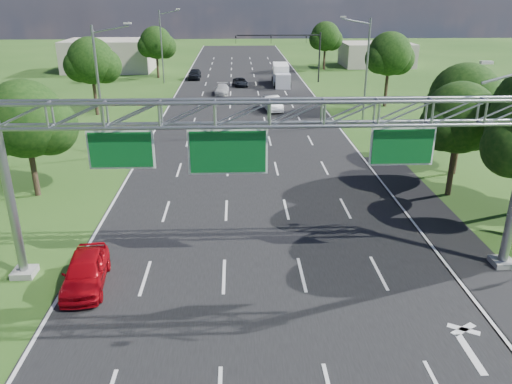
{
  "coord_description": "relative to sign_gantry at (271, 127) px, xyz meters",
  "views": [
    {
      "loc": [
        -1.13,
        -8.4,
        12.12
      ],
      "look_at": [
        -0.27,
        12.75,
        3.67
      ],
      "focal_mm": 35.0,
      "sensor_mm": 36.0,
      "label": 1
    }
  ],
  "objects": [
    {
      "name": "ground",
      "position": [
        -0.33,
        18.0,
        -6.89
      ],
      "size": [
        220.0,
        220.0,
        0.0
      ],
      "primitive_type": "plane",
      "color": "#244A16",
      "rests_on": "ground"
    },
    {
      "name": "road",
      "position": [
        -0.33,
        18.0,
        -6.89
      ],
      "size": [
        18.0,
        180.0,
        0.02
      ],
      "primitive_type": "cube",
      "color": "black",
      "rests_on": "ground"
    },
    {
      "name": "road_flare",
      "position": [
        9.87,
        2.0,
        -6.89
      ],
      "size": [
        3.0,
        30.0,
        0.02
      ],
      "primitive_type": "cube",
      "color": "black",
      "rests_on": "ground"
    },
    {
      "name": "sign_gantry",
      "position": [
        0.0,
        0.0,
        0.0
      ],
      "size": [
        23.5,
        1.0,
        9.56
      ],
      "color": "gray",
      "rests_on": "ground"
    },
    {
      "name": "traffic_signal",
      "position": [
        7.15,
        53.0,
        -1.72
      ],
      "size": [
        12.21,
        0.24,
        7.0
      ],
      "color": "black",
      "rests_on": "ground"
    },
    {
      "name": "streetlight_l_near",
      "position": [
        -11.63,
        18.0,
        -1.31
      ],
      "size": [
        2.97,
        0.22,
        10.16
      ],
      "color": "gray",
      "rests_on": "ground"
    },
    {
      "name": "streetlight_l_far",
      "position": [
        -11.63,
        53.0,
        -1.31
      ],
      "size": [
        2.97,
        0.22,
        10.16
      ],
      "color": "gray",
      "rests_on": "ground"
    },
    {
      "name": "streetlight_r_mid",
      "position": [
        10.97,
        28.0,
        -1.31
      ],
      "size": [
        2.97,
        0.22,
        10.16
      ],
      "color": "gray",
      "rests_on": "ground"
    },
    {
      "name": "tree_cluster_right",
      "position": [
        14.47,
        7.19,
        -1.58
      ],
      "size": [
        9.91,
        14.6,
        8.68
      ],
      "color": "#2D2116",
      "rests_on": "ground"
    },
    {
      "name": "tree_verge_la",
      "position": [
        -14.25,
        10.04,
        -2.13
      ],
      "size": [
        5.76,
        4.8,
        7.4
      ],
      "color": "#2D2116",
      "rests_on": "ground"
    },
    {
      "name": "tree_verge_lb",
      "position": [
        -16.25,
        33.04,
        -1.48
      ],
      "size": [
        5.76,
        4.8,
        8.06
      ],
      "color": "#2D2116",
      "rests_on": "ground"
    },
    {
      "name": "tree_verge_lc",
      "position": [
        -13.25,
        58.04,
        -1.92
      ],
      "size": [
        5.76,
        4.8,
        7.62
      ],
      "color": "#2D2116",
      "rests_on": "ground"
    },
    {
      "name": "tree_verge_rd",
      "position": [
        15.75,
        36.04,
        -1.26
      ],
      "size": [
        5.76,
        4.8,
        8.28
      ],
      "color": "#2D2116",
      "rests_on": "ground"
    },
    {
      "name": "tree_verge_re",
      "position": [
        13.75,
        66.04,
        -1.7
      ],
      "size": [
        5.76,
        4.8,
        7.84
      ],
      "color": "#2D2116",
      "rests_on": "ground"
    },
    {
      "name": "building_left",
      "position": [
        -22.33,
        66.0,
        -4.39
      ],
      "size": [
        14.0,
        10.0,
        5.0
      ],
      "primitive_type": "cube",
      "color": "#AFA593",
      "rests_on": "ground"
    },
    {
      "name": "building_right",
      "position": [
        23.67,
        70.0,
        -4.89
      ],
      "size": [
        12.0,
        9.0,
        4.0
      ],
      "primitive_type": "cube",
      "color": "#AFA593",
      "rests_on": "ground"
    },
    {
      "name": "red_coupe",
      "position": [
        -8.21,
        -1.01,
        -6.15
      ],
      "size": [
        2.2,
        4.51,
        1.48
      ],
      "primitive_type": "imported",
      "rotation": [
        0.0,
        0.0,
        0.11
      ],
      "color": "#A80710",
      "rests_on": "ground"
    },
    {
      "name": "car_queue_a",
      "position": [
        -3.22,
        44.12,
        -6.27
      ],
      "size": [
        1.8,
        4.3,
        1.24
      ],
      "primitive_type": "imported",
      "rotation": [
        0.0,
        0.0,
        -0.02
      ],
      "color": "silver",
      "rests_on": "ground"
    },
    {
      "name": "car_queue_b",
      "position": [
        -0.78,
        50.19,
        -6.35
      ],
      "size": [
        2.29,
        4.12,
        1.09
      ],
      "primitive_type": "imported",
      "rotation": [
        0.0,
        0.0,
        0.13
      ],
      "color": "black",
      "rests_on": "ground"
    },
    {
      "name": "car_queue_c",
      "position": [
        -7.62,
        56.51,
        -6.14
      ],
      "size": [
        1.81,
        4.44,
        1.51
      ],
      "primitive_type": "imported",
      "rotation": [
        0.0,
        0.0,
        -0.01
      ],
      "color": "black",
      "rests_on": "ground"
    },
    {
      "name": "car_queue_d",
      "position": [
        2.58,
        34.37,
        -6.12
      ],
      "size": [
        2.24,
        4.85,
        1.54
      ],
      "primitive_type": "imported",
      "rotation": [
        0.0,
        0.0,
        0.13
      ],
      "color": "silver",
      "rests_on": "ground"
    },
    {
      "name": "box_truck",
      "position": [
        4.99,
        50.94,
        -5.55
      ],
      "size": [
        2.39,
        7.45,
        2.79
      ],
      "rotation": [
        0.0,
        0.0,
        -0.05
      ],
      "color": "white",
      "rests_on": "ground"
    }
  ]
}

